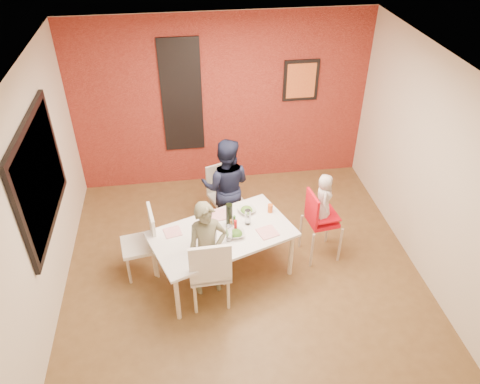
{
  "coord_description": "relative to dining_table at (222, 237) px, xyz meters",
  "views": [
    {
      "loc": [
        -0.66,
        -4.31,
        4.36
      ],
      "look_at": [
        0.0,
        0.3,
        1.05
      ],
      "focal_mm": 35.0,
      "sensor_mm": 36.0,
      "label": 1
    }
  ],
  "objects": [
    {
      "name": "plate_far_mid",
      "position": [
        -0.02,
        0.35,
        0.07
      ],
      "size": [
        0.28,
        0.28,
        0.01
      ],
      "primitive_type": "cube",
      "rotation": [
        0.0,
        0.0,
        0.15
      ],
      "color": "white",
      "rests_on": "dining_table"
    },
    {
      "name": "salad_bowl_a",
      "position": [
        0.16,
        -0.07,
        0.09
      ],
      "size": [
        0.22,
        0.22,
        0.05
      ],
      "primitive_type": "imported",
      "rotation": [
        0.0,
        0.0,
        0.05
      ],
      "color": "silver",
      "rests_on": "dining_table"
    },
    {
      "name": "child_far",
      "position": [
        0.16,
        0.94,
        0.08
      ],
      "size": [
        0.8,
        0.68,
        1.43
      ],
      "primitive_type": "imported",
      "rotation": [
        0.0,
        0.0,
        2.93
      ],
      "color": "black",
      "rests_on": "ground"
    },
    {
      "name": "wall_back",
      "position": [
        0.26,
        2.27,
        0.71
      ],
      "size": [
        4.5,
        0.02,
        2.7
      ],
      "primitive_type": "cube",
      "color": "beige",
      "rests_on": "ground"
    },
    {
      "name": "salad_bowl_b",
      "position": [
        0.36,
        0.37,
        0.09
      ],
      "size": [
        0.27,
        0.27,
        0.05
      ],
      "primitive_type": "imported",
      "rotation": [
        0.0,
        0.0,
        0.34
      ],
      "color": "silver",
      "rests_on": "dining_table"
    },
    {
      "name": "chair_left",
      "position": [
        -0.94,
        0.23,
        -0.12
      ],
      "size": [
        0.49,
        0.49,
        0.92
      ],
      "rotation": [
        0.0,
        0.0,
        4.87
      ],
      "color": "white",
      "rests_on": "ground"
    },
    {
      "name": "sippy_cup",
      "position": [
        0.65,
        0.32,
        0.12
      ],
      "size": [
        0.07,
        0.07,
        0.11
      ],
      "primitive_type": "cylinder",
      "color": "#CF5817",
      "rests_on": "dining_table"
    },
    {
      "name": "dining_table",
      "position": [
        0.0,
        0.0,
        0.0
      ],
      "size": [
        1.89,
        1.45,
        0.7
      ],
      "rotation": [
        0.0,
        0.0,
        0.35
      ],
      "color": "white",
      "rests_on": "ground"
    },
    {
      "name": "toddler",
      "position": [
        1.3,
        0.21,
        0.29
      ],
      "size": [
        0.28,
        0.36,
        0.67
      ],
      "primitive_type": "imported",
      "rotation": [
        0.0,
        0.0,
        1.35
      ],
      "color": "beige",
      "rests_on": "high_chair"
    },
    {
      "name": "wall_left",
      "position": [
        -1.99,
        0.02,
        0.71
      ],
      "size": [
        0.02,
        4.5,
        2.7
      ],
      "primitive_type": "cube",
      "color": "beige",
      "rests_on": "ground"
    },
    {
      "name": "wall_front",
      "position": [
        0.26,
        -2.23,
        0.71
      ],
      "size": [
        4.5,
        0.02,
        2.7
      ],
      "primitive_type": "cube",
      "color": "beige",
      "rests_on": "ground"
    },
    {
      "name": "wine_bottle",
      "position": [
        0.11,
        0.14,
        0.22
      ],
      "size": [
        0.08,
        0.08,
        0.31
      ],
      "primitive_type": "cylinder",
      "color": "black",
      "rests_on": "dining_table"
    },
    {
      "name": "brick_accent_wall",
      "position": [
        0.26,
        2.25,
        0.71
      ],
      "size": [
        4.5,
        0.02,
        2.7
      ],
      "primitive_type": "cube",
      "color": "maroon",
      "rests_on": "ground"
    },
    {
      "name": "plate_far_left",
      "position": [
        -0.59,
        0.09,
        0.07
      ],
      "size": [
        0.24,
        0.24,
        0.01
      ],
      "primitive_type": "cube",
      "rotation": [
        0.0,
        0.0,
        0.23
      ],
      "color": "white",
      "rests_on": "dining_table"
    },
    {
      "name": "condiment_green",
      "position": [
        0.17,
        0.14,
        0.13
      ],
      "size": [
        0.03,
        0.03,
        0.13
      ],
      "primitive_type": "cylinder",
      "color": "#2D7226",
      "rests_on": "dining_table"
    },
    {
      "name": "glassblock_surround",
      "position": [
        -0.34,
        2.23,
        0.86
      ],
      "size": [
        0.6,
        0.03,
        1.76
      ],
      "primitive_type": "cube",
      "color": "black",
      "rests_on": "wall_back"
    },
    {
      "name": "plate_near_right",
      "position": [
        0.54,
        -0.07,
        0.07
      ],
      "size": [
        0.28,
        0.28,
        0.01
      ],
      "primitive_type": "cube",
      "rotation": [
        0.0,
        0.0,
        0.3
      ],
      "color": "white",
      "rests_on": "dining_table"
    },
    {
      "name": "condiment_brown",
      "position": [
        0.12,
        0.07,
        0.13
      ],
      "size": [
        0.03,
        0.03,
        0.13
      ],
      "primitive_type": "cylinder",
      "color": "brown",
      "rests_on": "dining_table"
    },
    {
      "name": "glassblock_strip",
      "position": [
        -0.34,
        2.24,
        0.86
      ],
      "size": [
        0.55,
        0.03,
        1.7
      ],
      "primitive_type": "cube",
      "color": "silver",
      "rests_on": "wall_back"
    },
    {
      "name": "paper_towel_roll",
      "position": [
        -0.12,
        -0.09,
        0.18
      ],
      "size": [
        0.11,
        0.11,
        0.24
      ],
      "primitive_type": "cylinder",
      "color": "white",
      "rests_on": "dining_table"
    },
    {
      "name": "ground",
      "position": [
        0.26,
        0.02,
        -0.64
      ],
      "size": [
        4.5,
        4.5,
        0.0
      ],
      "primitive_type": "plane",
      "color": "brown",
      "rests_on": "ground"
    },
    {
      "name": "wine_glass_b",
      "position": [
        0.33,
        0.13,
        0.17
      ],
      "size": [
        0.07,
        0.07,
        0.21
      ],
      "primitive_type": "cylinder",
      "color": "silver",
      "rests_on": "dining_table"
    },
    {
      "name": "art_print_frame",
      "position": [
        1.46,
        2.23,
        1.01
      ],
      "size": [
        0.54,
        0.03,
        0.64
      ],
      "primitive_type": "cube",
      "color": "black",
      "rests_on": "wall_back"
    },
    {
      "name": "picture_window_pane",
      "position": [
        -1.94,
        0.22,
        0.91
      ],
      "size": [
        0.02,
        1.55,
        1.15
      ],
      "primitive_type": "cube",
      "color": "black",
      "rests_on": "wall_left"
    },
    {
      "name": "high_chair",
      "position": [
        1.27,
        0.2,
        -0.03
      ],
      "size": [
        0.47,
        0.47,
        1.01
      ],
      "rotation": [
        0.0,
        0.0,
        1.7
      ],
      "color": "red",
      "rests_on": "ground"
    },
    {
      "name": "art_print_canvas",
      "position": [
        1.46,
        2.22,
        1.01
      ],
      "size": [
        0.44,
        0.01,
        0.54
      ],
      "primitive_type": "cube",
      "color": "orange",
      "rests_on": "wall_back"
    },
    {
      "name": "picture_window_frame",
      "position": [
        -1.96,
        0.22,
        0.91
      ],
      "size": [
        0.05,
        1.7,
        1.3
      ],
      "primitive_type": "cube",
      "color": "black",
      "rests_on": "wall_left"
    },
    {
      "name": "plate_near_left",
      "position": [
        -0.22,
        -0.44,
        0.07
      ],
      "size": [
        0.25,
        0.25,
        0.01
      ],
      "primitive_type": "cube",
      "rotation": [
        0.0,
        0.0,
        0.2
      ],
      "color": "white",
      "rests_on": "dining_table"
    },
    {
      "name": "wall_right",
      "position": [
        2.51,
        0.02,
        0.71
      ],
      "size": [
        0.02,
        4.5,
        2.7
      ],
      "primitive_type": "cube",
      "color": "beige",
      "rests_on": "ground"
    },
    {
      "name": "condiment_red",
      "position": [
        0.17,
        0.03,
        0.14
      ],
      "size": [
        0.04,
        0.04,
        0.15
      ],
      "primitive_type": "cylinder",
      "color": "red",
      "rests_on": "dining_table"
    },
    {
      "name": "wine_glass_a",
      "position": [
        0.07,
        -0.15,
        0.17
      ],
      "size": [
        0.08,
        0.08,
        0.22
      ],
      "primitive_type": "cylinder",
      "color": "white",
      "rests_on": "dining_table"
    },
    {
      "name": "chair_near",
      "position": [
        -0.19,
        -0.46,
        -0.07
      ],
      "size": [
        0.48,
        0.48,
        1.02
      ],
      "rotation": [
        0.0,
        0.0,
        3.17
      ],
      "color": "silver",
      "rests_on": "ground"
    },
    {
      "name": "chair_far",
      "position": [
        0.14,
        1.18,
        -0.15
      ],
      "size": [
        0.51,
        0.51,
        0.87
      ],
      "rotation": [
        0.0,
        0.0,
        0.33
      ],
      "color": "beige",
      "rests_on": "ground"
    },
    {
      "name": "ceiling",
      "position": [
        0.26,
        0.02,
        2.06
      ],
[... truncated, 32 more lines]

